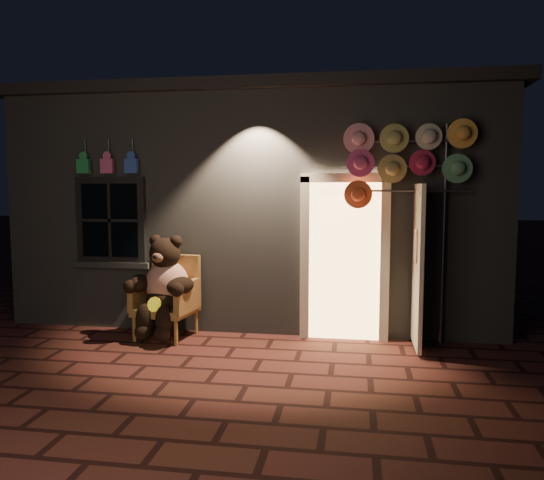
# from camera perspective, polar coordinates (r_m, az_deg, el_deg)

# --- Properties ---
(ground) EXTENTS (60.00, 60.00, 0.00)m
(ground) POSITION_cam_1_polar(r_m,az_deg,el_deg) (6.05, -5.94, -13.69)
(ground) COLOR #51231F
(ground) RESTS_ON ground
(shop_building) EXTENTS (7.30, 5.95, 3.51)m
(shop_building) POSITION_cam_1_polar(r_m,az_deg,el_deg) (9.63, 0.11, 4.03)
(shop_building) COLOR slate
(shop_building) RESTS_ON ground
(wicker_armchair) EXTENTS (0.84, 0.78, 1.09)m
(wicker_armchair) POSITION_cam_1_polar(r_m,az_deg,el_deg) (7.31, -11.04, -5.97)
(wicker_armchair) COLOR #A4863F
(wicker_armchair) RESTS_ON ground
(teddy_bear) EXTENTS (0.96, 0.81, 1.33)m
(teddy_bear) POSITION_cam_1_polar(r_m,az_deg,el_deg) (7.16, -11.56, -4.86)
(teddy_bear) COLOR red
(teddy_bear) RESTS_ON ground
(hat_rack) EXTENTS (1.59, 0.22, 2.81)m
(hat_rack) POSITION_cam_1_polar(r_m,az_deg,el_deg) (6.83, 14.08, 8.42)
(hat_rack) COLOR #59595E
(hat_rack) RESTS_ON ground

